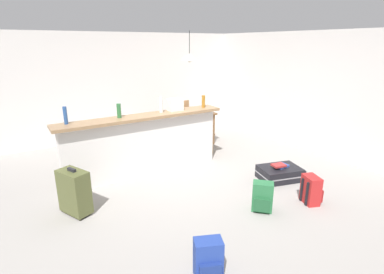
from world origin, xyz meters
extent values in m
cube|color=gray|center=(0.00, 0.00, -0.03)|extent=(13.00, 13.00, 0.05)
cube|color=silver|center=(0.00, 3.05, 1.25)|extent=(6.60, 0.10, 2.50)
cube|color=silver|center=(3.05, 0.30, 1.25)|extent=(0.10, 6.00, 2.50)
cube|color=silver|center=(-0.54, 0.56, 0.51)|extent=(2.80, 0.20, 1.02)
cube|color=#93704C|center=(-0.54, 0.56, 1.05)|extent=(2.96, 0.40, 0.05)
cylinder|color=#284C89|center=(-1.77, 0.64, 1.21)|extent=(0.06, 0.06, 0.27)
cylinder|color=#2D6B38|center=(-0.94, 0.60, 1.19)|extent=(0.07, 0.07, 0.24)
cylinder|color=silver|center=(-0.17, 0.61, 1.21)|extent=(0.06, 0.06, 0.27)
cylinder|color=#9E661E|center=(0.70, 0.57, 1.19)|extent=(0.07, 0.07, 0.23)
cube|color=silver|center=(0.11, 0.61, 1.18)|extent=(0.26, 0.18, 0.22)
cube|color=brown|center=(0.98, 1.61, 0.72)|extent=(1.10, 0.80, 0.04)
cylinder|color=brown|center=(0.49, 1.27, 0.35)|extent=(0.06, 0.06, 0.70)
cylinder|color=brown|center=(1.47, 1.27, 0.35)|extent=(0.06, 0.06, 0.70)
cylinder|color=brown|center=(0.49, 1.95, 0.35)|extent=(0.06, 0.06, 0.70)
cylinder|color=brown|center=(1.47, 1.95, 0.35)|extent=(0.06, 0.06, 0.70)
cube|color=#9E754C|center=(0.96, 0.95, 0.43)|extent=(0.49, 0.49, 0.04)
cube|color=#9E754C|center=(1.00, 1.13, 0.69)|extent=(0.40, 0.13, 0.48)
cylinder|color=#9E754C|center=(0.76, 0.84, 0.21)|extent=(0.04, 0.04, 0.41)
cylinder|color=#9E754C|center=(1.07, 0.76, 0.21)|extent=(0.04, 0.04, 0.41)
cylinder|color=#9E754C|center=(0.84, 1.15, 0.21)|extent=(0.04, 0.04, 0.41)
cylinder|color=#9E754C|center=(1.15, 1.07, 0.21)|extent=(0.04, 0.04, 0.41)
cube|color=#9E754C|center=(1.05, 2.20, 0.43)|extent=(0.46, 0.46, 0.04)
cube|color=#9E754C|center=(1.08, 2.03, 0.69)|extent=(0.40, 0.10, 0.48)
cylinder|color=#9E754C|center=(1.18, 2.39, 0.21)|extent=(0.04, 0.04, 0.41)
cylinder|color=#9E754C|center=(0.87, 2.34, 0.21)|extent=(0.04, 0.04, 0.41)
cylinder|color=#9E754C|center=(1.23, 2.07, 0.21)|extent=(0.04, 0.04, 0.41)
cylinder|color=#9E754C|center=(0.92, 2.02, 0.21)|extent=(0.04, 0.04, 0.41)
cylinder|color=black|center=(0.98, 1.52, 2.26)|extent=(0.01, 0.01, 0.48)
cone|color=white|center=(0.98, 1.52, 1.97)|extent=(0.34, 0.34, 0.14)
sphere|color=white|center=(0.98, 1.52, 1.89)|extent=(0.07, 0.07, 0.07)
cube|color=black|center=(1.31, -0.89, 0.11)|extent=(0.78, 0.64, 0.22)
cube|color=gray|center=(1.31, -0.89, 0.11)|extent=(0.80, 0.66, 0.02)
cube|color=#2D2D33|center=(1.71, -1.00, 0.11)|extent=(0.18, 0.21, 0.02)
cube|color=#286B3D|center=(0.33, -1.47, 0.21)|extent=(0.32, 0.33, 0.42)
cube|color=#205530|center=(0.26, -1.55, 0.14)|extent=(0.20, 0.20, 0.19)
cube|color=black|center=(0.36, -1.35, 0.19)|extent=(0.04, 0.04, 0.36)
cube|color=black|center=(0.45, -1.45, 0.19)|extent=(0.04, 0.04, 0.36)
cube|color=red|center=(1.08, -1.70, 0.21)|extent=(0.27, 0.33, 0.42)
cube|color=maroon|center=(1.18, -1.73, 0.14)|extent=(0.13, 0.23, 0.19)
cube|color=black|center=(0.96, -1.73, 0.19)|extent=(0.03, 0.04, 0.36)
cube|color=black|center=(1.01, -1.60, 0.19)|extent=(0.03, 0.04, 0.36)
cube|color=#51562D|center=(-1.90, -0.18, 0.33)|extent=(0.40, 0.50, 0.60)
cylinder|color=black|center=(-1.98, -0.01, 0.03)|extent=(0.05, 0.07, 0.06)
cylinder|color=black|center=(-1.82, -0.35, 0.03)|extent=(0.05, 0.07, 0.06)
cube|color=#232328|center=(-1.90, -0.18, 0.65)|extent=(0.09, 0.14, 0.04)
cube|color=#233D93|center=(-1.04, -2.12, 0.21)|extent=(0.33, 0.27, 0.42)
cube|color=navy|center=(-1.08, -2.22, 0.14)|extent=(0.23, 0.14, 0.19)
cube|color=black|center=(-1.06, -2.00, 0.19)|extent=(0.04, 0.04, 0.36)
cube|color=black|center=(-0.94, -2.05, 0.19)|extent=(0.04, 0.04, 0.36)
cube|color=#334C99|center=(1.35, -0.89, 0.24)|extent=(0.23, 0.17, 0.04)
cube|color=#AD2D2D|center=(1.26, -0.90, 0.27)|extent=(0.24, 0.19, 0.03)
camera|label=1|loc=(-2.51, -4.17, 2.26)|focal=28.43mm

